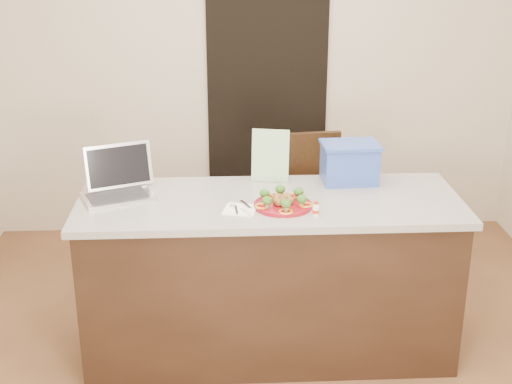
{
  "coord_description": "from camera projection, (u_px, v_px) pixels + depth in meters",
  "views": [
    {
      "loc": [
        -0.26,
        -3.29,
        2.32
      ],
      "look_at": [
        -0.08,
        0.2,
        0.98
      ],
      "focal_mm": 50.0,
      "sensor_mm": 36.0,
      "label": 1
    }
  ],
  "objects": [
    {
      "name": "ground",
      "position": [
        272.0,
        372.0,
        3.91
      ],
      "size": [
        4.0,
        4.0,
        0.0
      ],
      "primitive_type": "plane",
      "color": "brown",
      "rests_on": "ground"
    },
    {
      "name": "room_shell",
      "position": [
        274.0,
        80.0,
        3.33
      ],
      "size": [
        4.0,
        4.0,
        4.0
      ],
      "color": "white",
      "rests_on": "ground"
    },
    {
      "name": "doorway",
      "position": [
        267.0,
        106.0,
        5.4
      ],
      "size": [
        0.9,
        0.02,
        2.0
      ],
      "primitive_type": "cube",
      "color": "black",
      "rests_on": "ground"
    },
    {
      "name": "island",
      "position": [
        269.0,
        276.0,
        3.98
      ],
      "size": [
        2.06,
        0.76,
        0.92
      ],
      "color": "black",
      "rests_on": "ground"
    },
    {
      "name": "plate",
      "position": [
        283.0,
        205.0,
        3.71
      ],
      "size": [
        0.3,
        0.3,
        0.02
      ],
      "rotation": [
        0.0,
        0.0,
        0.11
      ],
      "color": "maroon",
      "rests_on": "island"
    },
    {
      "name": "meatballs",
      "position": [
        282.0,
        199.0,
        3.7
      ],
      "size": [
        0.12,
        0.12,
        0.05
      ],
      "color": "brown",
      "rests_on": "plate"
    },
    {
      "name": "broccoli",
      "position": [
        283.0,
        196.0,
        3.69
      ],
      "size": [
        0.24,
        0.26,
        0.05
      ],
      "color": "#225115",
      "rests_on": "plate"
    },
    {
      "name": "pepper_rings",
      "position": [
        283.0,
        203.0,
        3.71
      ],
      "size": [
        0.3,
        0.29,
        0.01
      ],
      "color": "orange",
      "rests_on": "plate"
    },
    {
      "name": "napkin",
      "position": [
        240.0,
        209.0,
        3.67
      ],
      "size": [
        0.2,
        0.2,
        0.01
      ],
      "primitive_type": "cube",
      "rotation": [
        0.0,
        0.0,
        -0.25
      ],
      "color": "white",
      "rests_on": "island"
    },
    {
      "name": "fork",
      "position": [
        236.0,
        208.0,
        3.67
      ],
      "size": [
        0.03,
        0.14,
        0.0
      ],
      "rotation": [
        0.0,
        0.0,
        0.06
      ],
      "color": "silver",
      "rests_on": "napkin"
    },
    {
      "name": "knife",
      "position": [
        246.0,
        209.0,
        3.65
      ],
      "size": [
        0.06,
        0.21,
        0.01
      ],
      "rotation": [
        0.0,
        0.0,
        0.4
      ],
      "color": "silver",
      "rests_on": "napkin"
    },
    {
      "name": "yogurt_bottle",
      "position": [
        316.0,
        210.0,
        3.59
      ],
      "size": [
        0.03,
        0.03,
        0.07
      ],
      "rotation": [
        0.0,
        0.0,
        0.43
      ],
      "color": "white",
      "rests_on": "island"
    },
    {
      "name": "laptop",
      "position": [
        118.0,
        182.0,
        3.87
      ],
      "size": [
        0.44,
        0.41,
        0.26
      ],
      "rotation": [
        0.0,
        0.0,
        0.38
      ],
      "color": "#B5B6BA",
      "rests_on": "island"
    },
    {
      "name": "leaflet",
      "position": [
        270.0,
        156.0,
        4.03
      ],
      "size": [
        0.22,
        0.09,
        0.3
      ],
      "primitive_type": "cube",
      "rotation": [
        -0.14,
        0.0,
        -0.2
      ],
      "color": "white",
      "rests_on": "island"
    },
    {
      "name": "blue_box",
      "position": [
        349.0,
        162.0,
        4.03
      ],
      "size": [
        0.33,
        0.25,
        0.23
      ],
      "rotation": [
        0.0,
        0.0,
        0.04
      ],
      "color": "#304FAD",
      "rests_on": "island"
    },
    {
      "name": "chair",
      "position": [
        306.0,
        204.0,
        4.64
      ],
      "size": [
        0.51,
        0.51,
        1.04
      ],
      "rotation": [
        0.0,
        0.0,
        0.12
      ],
      "color": "#341F0F",
      "rests_on": "ground"
    }
  ]
}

